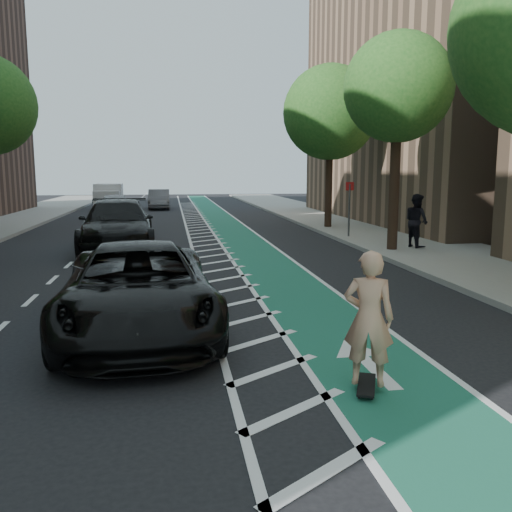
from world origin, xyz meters
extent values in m
plane|color=black|center=(0.00, 0.00, 0.00)|extent=(120.00, 120.00, 0.00)
cube|color=#1B5F42|center=(3.00, 10.00, 0.01)|extent=(2.00, 90.00, 0.01)
cube|color=silver|center=(1.50, 10.00, 0.01)|extent=(1.40, 90.00, 0.01)
cube|color=gray|center=(9.50, 10.00, 0.07)|extent=(5.00, 90.00, 0.15)
cube|color=gray|center=(7.05, 10.00, 0.08)|extent=(0.12, 90.00, 0.16)
cube|color=#84664C|center=(17.50, 20.00, 9.50)|extent=(14.00, 22.00, 19.00)
cylinder|color=#382619|center=(7.90, 8.00, 2.20)|extent=(0.36, 0.36, 4.40)
sphere|color=#1D531B|center=(7.90, 8.00, 5.80)|extent=(4.20, 4.20, 4.20)
cylinder|color=#382619|center=(7.90, 16.00, 2.20)|extent=(0.36, 0.36, 4.40)
sphere|color=#1D531B|center=(7.90, 16.00, 5.80)|extent=(4.20, 4.20, 4.20)
cylinder|color=#4C4C4C|center=(7.60, 12.00, 1.20)|extent=(0.08, 0.08, 2.40)
cube|color=red|center=(7.60, 12.00, 2.30)|extent=(0.35, 0.02, 0.35)
cube|color=black|center=(2.60, -3.75, 0.09)|extent=(0.52, 0.83, 0.03)
cylinder|color=black|center=(2.62, -3.47, 0.03)|extent=(0.05, 0.07, 0.06)
cylinder|color=black|center=(2.77, -3.53, 0.03)|extent=(0.05, 0.07, 0.06)
cylinder|color=black|center=(2.42, -3.96, 0.03)|extent=(0.05, 0.07, 0.06)
cylinder|color=black|center=(2.57, -4.03, 0.03)|extent=(0.05, 0.07, 0.06)
imported|color=tan|center=(2.60, -3.75, 1.02)|extent=(0.78, 0.66, 1.82)
imported|color=black|center=(-0.58, -0.50, 0.81)|extent=(3.00, 5.99, 1.63)
imported|color=black|center=(-1.95, 10.28, 0.93)|extent=(2.98, 6.58, 1.87)
imported|color=#9C9BA1|center=(-3.34, 23.69, 0.80)|extent=(2.39, 4.89, 1.61)
imported|color=slate|center=(-0.89, 32.86, 0.76)|extent=(1.65, 4.63, 1.52)
imported|color=black|center=(8.97, 8.39, 1.13)|extent=(0.95, 1.10, 1.97)
cube|color=silver|center=(-4.91, 34.77, 0.96)|extent=(2.23, 3.16, 1.93)
cube|color=silver|center=(-4.83, 32.46, 0.72)|extent=(1.98, 1.61, 1.44)
cylinder|color=black|center=(-5.68, 32.04, 0.34)|extent=(0.27, 0.68, 0.67)
cylinder|color=black|center=(-3.95, 32.11, 0.34)|extent=(0.27, 0.68, 0.67)
cylinder|color=black|center=(-5.80, 35.51, 0.34)|extent=(0.27, 0.68, 0.67)
cylinder|color=black|center=(-4.07, 35.57, 0.34)|extent=(0.27, 0.68, 0.67)
cylinder|color=#EC440C|center=(-2.20, 8.70, 0.40)|extent=(0.47, 0.47, 0.81)
cylinder|color=silver|center=(-2.20, 8.70, 0.27)|extent=(0.48, 0.48, 0.11)
cylinder|color=silver|center=(-2.20, 8.70, 0.52)|extent=(0.48, 0.48, 0.11)
cylinder|color=black|center=(-2.20, 8.70, 0.02)|extent=(0.59, 0.59, 0.04)
cylinder|color=orange|center=(-1.80, 14.00, 0.45)|extent=(0.52, 0.52, 0.89)
cylinder|color=silver|center=(-1.80, 14.00, 0.30)|extent=(0.53, 0.53, 0.12)
cylinder|color=silver|center=(-1.80, 14.00, 0.58)|extent=(0.53, 0.53, 0.12)
cylinder|color=black|center=(-1.80, 14.00, 0.02)|extent=(0.65, 0.65, 0.04)
cylinder|color=#FF480D|center=(-2.40, 14.50, 0.45)|extent=(0.52, 0.52, 0.90)
cylinder|color=silver|center=(-2.40, 14.50, 0.30)|extent=(0.53, 0.53, 0.12)
cylinder|color=silver|center=(-2.40, 14.50, 0.58)|extent=(0.53, 0.53, 0.12)
cylinder|color=black|center=(-2.40, 14.50, 0.02)|extent=(0.66, 0.66, 0.04)
camera|label=1|loc=(0.05, -10.36, 2.94)|focal=38.00mm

